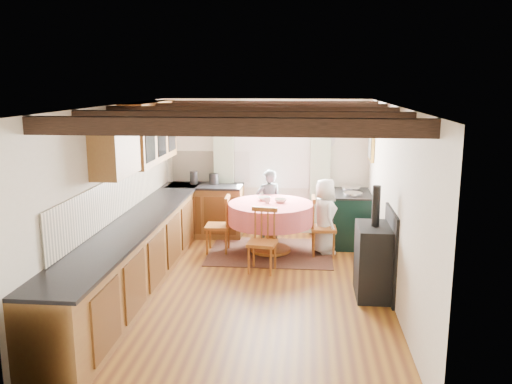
# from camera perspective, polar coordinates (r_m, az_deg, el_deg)

# --- Properties ---
(floor) EXTENTS (3.60, 5.50, 0.00)m
(floor) POSITION_cam_1_polar(r_m,az_deg,el_deg) (7.15, -0.62, -10.37)
(floor) COLOR #9C6520
(floor) RESTS_ON ground
(ceiling) EXTENTS (3.60, 5.50, 0.00)m
(ceiling) POSITION_cam_1_polar(r_m,az_deg,el_deg) (6.63, -0.67, 9.21)
(ceiling) COLOR white
(ceiling) RESTS_ON ground
(wall_back) EXTENTS (3.60, 0.00, 2.40)m
(wall_back) POSITION_cam_1_polar(r_m,az_deg,el_deg) (9.48, 1.12, 2.69)
(wall_back) COLOR silver
(wall_back) RESTS_ON ground
(wall_front) EXTENTS (3.60, 0.00, 2.40)m
(wall_front) POSITION_cam_1_polar(r_m,az_deg,el_deg) (4.18, -4.70, -9.25)
(wall_front) COLOR silver
(wall_front) RESTS_ON ground
(wall_left) EXTENTS (0.00, 5.50, 2.40)m
(wall_left) POSITION_cam_1_polar(r_m,az_deg,el_deg) (7.21, -15.02, -0.62)
(wall_left) COLOR silver
(wall_left) RESTS_ON ground
(wall_right) EXTENTS (0.00, 5.50, 2.40)m
(wall_right) POSITION_cam_1_polar(r_m,az_deg,el_deg) (6.84, 14.52, -1.24)
(wall_right) COLOR silver
(wall_right) RESTS_ON ground
(beam_a) EXTENTS (3.60, 0.16, 0.16)m
(beam_a) POSITION_cam_1_polar(r_m,az_deg,el_deg) (4.66, -3.31, 6.99)
(beam_a) COLOR black
(beam_a) RESTS_ON ceiling
(beam_b) EXTENTS (3.60, 0.16, 0.16)m
(beam_b) POSITION_cam_1_polar(r_m,az_deg,el_deg) (5.65, -1.76, 7.84)
(beam_b) COLOR black
(beam_b) RESTS_ON ceiling
(beam_c) EXTENTS (3.60, 0.16, 0.16)m
(beam_c) POSITION_cam_1_polar(r_m,az_deg,el_deg) (6.64, -0.66, 8.43)
(beam_c) COLOR black
(beam_c) RESTS_ON ceiling
(beam_d) EXTENTS (3.60, 0.16, 0.16)m
(beam_d) POSITION_cam_1_polar(r_m,az_deg,el_deg) (7.63, 0.14, 8.87)
(beam_d) COLOR black
(beam_d) RESTS_ON ceiling
(beam_e) EXTENTS (3.60, 0.16, 0.16)m
(beam_e) POSITION_cam_1_polar(r_m,az_deg,el_deg) (8.63, 0.77, 9.20)
(beam_e) COLOR black
(beam_e) RESTS_ON ceiling
(splash_left) EXTENTS (0.02, 4.50, 0.55)m
(splash_left) POSITION_cam_1_polar(r_m,az_deg,el_deg) (7.48, -14.09, -0.14)
(splash_left) COLOR beige
(splash_left) RESTS_ON wall_left
(splash_back) EXTENTS (1.40, 0.02, 0.55)m
(splash_back) POSITION_cam_1_polar(r_m,az_deg,el_deg) (9.59, -4.86, 2.75)
(splash_back) COLOR beige
(splash_back) RESTS_ON wall_back
(base_cabinet_left) EXTENTS (0.60, 5.30, 0.88)m
(base_cabinet_left) POSITION_cam_1_polar(r_m,az_deg,el_deg) (7.31, -12.49, -6.51)
(base_cabinet_left) COLOR brown
(base_cabinet_left) RESTS_ON floor
(base_cabinet_back) EXTENTS (1.30, 0.60, 0.88)m
(base_cabinet_back) POSITION_cam_1_polar(r_m,az_deg,el_deg) (9.48, -5.38, -2.05)
(base_cabinet_back) COLOR brown
(base_cabinet_back) RESTS_ON floor
(worktop_left) EXTENTS (0.64, 5.30, 0.04)m
(worktop_left) POSITION_cam_1_polar(r_m,az_deg,el_deg) (7.17, -12.50, -3.03)
(worktop_left) COLOR black
(worktop_left) RESTS_ON base_cabinet_left
(worktop_back) EXTENTS (1.30, 0.64, 0.04)m
(worktop_back) POSITION_cam_1_polar(r_m,az_deg,el_deg) (9.36, -5.45, 0.65)
(worktop_back) COLOR black
(worktop_back) RESTS_ON base_cabinet_back
(wall_cabinet_glass) EXTENTS (0.34, 1.80, 0.90)m
(wall_cabinet_glass) POSITION_cam_1_polar(r_m,az_deg,el_deg) (8.17, -11.26, 6.30)
(wall_cabinet_glass) COLOR brown
(wall_cabinet_glass) RESTS_ON wall_left
(wall_cabinet_solid) EXTENTS (0.34, 0.90, 0.70)m
(wall_cabinet_solid) POSITION_cam_1_polar(r_m,az_deg,el_deg) (6.76, -14.86, 4.61)
(wall_cabinet_solid) COLOR brown
(wall_cabinet_solid) RESTS_ON wall_left
(window_frame) EXTENTS (1.34, 0.03, 1.54)m
(window_frame) POSITION_cam_1_polar(r_m,az_deg,el_deg) (9.41, 1.74, 5.07)
(window_frame) COLOR white
(window_frame) RESTS_ON wall_back
(window_pane) EXTENTS (1.20, 0.01, 1.40)m
(window_pane) POSITION_cam_1_polar(r_m,az_deg,el_deg) (9.41, 1.74, 5.08)
(window_pane) COLOR white
(window_pane) RESTS_ON wall_back
(curtain_left) EXTENTS (0.35, 0.10, 2.10)m
(curtain_left) POSITION_cam_1_polar(r_m,az_deg,el_deg) (9.49, -3.45, 2.06)
(curtain_left) COLOR beige
(curtain_left) RESTS_ON wall_back
(curtain_right) EXTENTS (0.35, 0.10, 2.10)m
(curtain_right) POSITION_cam_1_polar(r_m,az_deg,el_deg) (9.38, 6.87, 1.88)
(curtain_right) COLOR beige
(curtain_right) RESTS_ON wall_back
(curtain_rod) EXTENTS (2.00, 0.03, 0.03)m
(curtain_rod) POSITION_cam_1_polar(r_m,az_deg,el_deg) (9.27, 1.72, 8.70)
(curtain_rod) COLOR black
(curtain_rod) RESTS_ON wall_back
(wall_picture) EXTENTS (0.04, 0.50, 0.60)m
(wall_picture) POSITION_cam_1_polar(r_m,az_deg,el_deg) (9.01, 12.26, 5.15)
(wall_picture) COLOR gold
(wall_picture) RESTS_ON wall_right
(wall_plate) EXTENTS (0.30, 0.02, 0.30)m
(wall_plate) POSITION_cam_1_polar(r_m,az_deg,el_deg) (9.37, 7.57, 5.56)
(wall_plate) COLOR silver
(wall_plate) RESTS_ON wall_back
(rug) EXTENTS (1.95, 1.52, 0.01)m
(rug) POSITION_cam_1_polar(r_m,az_deg,el_deg) (8.61, 1.57, -6.45)
(rug) COLOR #40251B
(rug) RESTS_ON floor
(dining_table) EXTENTS (1.35, 1.35, 0.81)m
(dining_table) POSITION_cam_1_polar(r_m,az_deg,el_deg) (8.49, 1.58, -3.88)
(dining_table) COLOR #E85C45
(dining_table) RESTS_ON floor
(chair_near) EXTENTS (0.45, 0.47, 0.92)m
(chair_near) POSITION_cam_1_polar(r_m,az_deg,el_deg) (7.64, 0.67, -5.24)
(chair_near) COLOR #9C531D
(chair_near) RESTS_ON floor
(chair_left) EXTENTS (0.42, 0.41, 0.92)m
(chair_left) POSITION_cam_1_polar(r_m,az_deg,el_deg) (8.54, -4.13, -3.44)
(chair_left) COLOR #9C531D
(chair_left) RESTS_ON floor
(chair_right) EXTENTS (0.43, 0.42, 0.94)m
(chair_right) POSITION_cam_1_polar(r_m,az_deg,el_deg) (8.42, 7.24, -3.65)
(chair_right) COLOR #9C531D
(chair_right) RESTS_ON floor
(aga_range) EXTENTS (0.63, 0.98, 0.90)m
(aga_range) POSITION_cam_1_polar(r_m,az_deg,el_deg) (9.08, 10.12, -2.73)
(aga_range) COLOR black
(aga_range) RESTS_ON floor
(cast_iron_stove) EXTENTS (0.43, 0.72, 1.44)m
(cast_iron_stove) POSITION_cam_1_polar(r_m,az_deg,el_deg) (6.89, 12.56, -5.21)
(cast_iron_stove) COLOR black
(cast_iron_stove) RESTS_ON floor
(child_far) EXTENTS (0.52, 0.43, 1.23)m
(child_far) POSITION_cam_1_polar(r_m,az_deg,el_deg) (9.18, 1.36, -1.34)
(child_far) COLOR #3B454A
(child_far) RESTS_ON floor
(child_right) EXTENTS (0.54, 0.67, 1.20)m
(child_right) POSITION_cam_1_polar(r_m,az_deg,el_deg) (8.50, 7.35, -2.59)
(child_right) COLOR white
(child_right) RESTS_ON floor
(bowl_a) EXTENTS (0.28, 0.28, 0.05)m
(bowl_a) POSITION_cam_1_polar(r_m,az_deg,el_deg) (8.60, 0.89, -0.70)
(bowl_a) COLOR silver
(bowl_a) RESTS_ON dining_table
(bowl_b) EXTENTS (0.19, 0.19, 0.06)m
(bowl_b) POSITION_cam_1_polar(r_m,az_deg,el_deg) (8.45, 2.63, -0.92)
(bowl_b) COLOR silver
(bowl_b) RESTS_ON dining_table
(cup) EXTENTS (0.13, 0.13, 0.09)m
(cup) POSITION_cam_1_polar(r_m,az_deg,el_deg) (8.39, 1.23, -0.88)
(cup) COLOR silver
(cup) RESTS_ON dining_table
(canister_tall) EXTENTS (0.14, 0.14, 0.23)m
(canister_tall) POSITION_cam_1_polar(r_m,az_deg,el_deg) (9.42, -6.68, 1.53)
(canister_tall) COLOR #262628
(canister_tall) RESTS_ON worktop_back
(canister_wide) EXTENTS (0.17, 0.17, 0.19)m
(canister_wide) POSITION_cam_1_polar(r_m,az_deg,el_deg) (9.40, -4.54, 1.41)
(canister_wide) COLOR #262628
(canister_wide) RESTS_ON worktop_back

